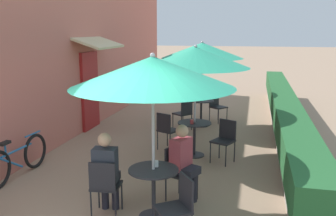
% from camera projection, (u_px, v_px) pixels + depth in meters
% --- Properties ---
extents(cafe_facade_wall, '(0.98, 13.43, 4.20)m').
position_uv_depth(cafe_facade_wall, '(92.00, 51.00, 10.53)').
color(cafe_facade_wall, '#C66B5B').
rests_on(cafe_facade_wall, ground_plane).
extents(planter_hedge, '(0.60, 12.43, 1.01)m').
position_uv_depth(planter_hedge, '(284.00, 114.00, 9.72)').
color(planter_hedge, gray).
rests_on(planter_hedge, ground_plane).
extents(patio_table_near, '(0.72, 0.72, 0.74)m').
position_uv_depth(patio_table_near, '(154.00, 184.00, 5.35)').
color(patio_table_near, '#28282D').
rests_on(patio_table_near, ground_plane).
extents(patio_umbrella_near, '(2.25, 2.25, 2.38)m').
position_uv_depth(patio_umbrella_near, '(153.00, 72.00, 5.03)').
color(patio_umbrella_near, '#B7B7BC').
rests_on(patio_umbrella_near, ground_plane).
extents(cafe_chair_near_left, '(0.56, 0.56, 0.87)m').
position_uv_depth(cafe_chair_near_left, '(178.00, 204.00, 4.75)').
color(cafe_chair_near_left, '#232328').
rests_on(cafe_chair_near_left, ground_plane).
extents(cafe_chair_near_right, '(0.53, 0.53, 0.87)m').
position_uv_depth(cafe_chair_near_right, '(178.00, 169.00, 5.95)').
color(cafe_chair_near_right, '#232328').
rests_on(cafe_chair_near_right, ground_plane).
extents(seated_patron_near_right, '(0.50, 0.46, 1.25)m').
position_uv_depth(seated_patron_near_right, '(184.00, 160.00, 5.84)').
color(seated_patron_near_right, '#23232D').
rests_on(seated_patron_near_right, ground_plane).
extents(cafe_chair_near_back, '(0.44, 0.44, 0.87)m').
position_uv_depth(cafe_chair_near_back, '(105.00, 184.00, 5.37)').
color(cafe_chair_near_back, '#232328').
rests_on(cafe_chair_near_back, ground_plane).
extents(seated_patron_near_back, '(0.36, 0.43, 1.25)m').
position_uv_depth(seated_patron_near_back, '(106.00, 170.00, 5.44)').
color(seated_patron_near_back, '#23232D').
rests_on(seated_patron_near_back, ground_plane).
extents(coffee_cup_near, '(0.07, 0.07, 0.09)m').
position_uv_depth(coffee_cup_near, '(156.00, 164.00, 5.39)').
color(coffee_cup_near, white).
rests_on(coffee_cup_near, patio_table_near).
extents(patio_table_mid, '(0.72, 0.72, 0.74)m').
position_uv_depth(patio_table_mid, '(194.00, 132.00, 8.03)').
color(patio_table_mid, '#28282D').
rests_on(patio_table_mid, ground_plane).
extents(patio_umbrella_mid, '(2.25, 2.25, 2.38)m').
position_uv_depth(patio_umbrella_mid, '(196.00, 57.00, 7.70)').
color(patio_umbrella_mid, '#B7B7BC').
rests_on(patio_umbrella_mid, ground_plane).
extents(cafe_chair_mid_left, '(0.53, 0.53, 0.87)m').
position_uv_depth(cafe_chair_mid_left, '(167.00, 128.00, 8.39)').
color(cafe_chair_mid_left, '#232328').
rests_on(cafe_chair_mid_left, ground_plane).
extents(cafe_chair_mid_right, '(0.53, 0.53, 0.87)m').
position_uv_depth(cafe_chair_mid_right, '(225.00, 137.00, 7.67)').
color(cafe_chair_mid_right, '#232328').
rests_on(cafe_chair_mid_right, ground_plane).
extents(coffee_cup_mid, '(0.07, 0.07, 0.09)m').
position_uv_depth(coffee_cup_mid, '(192.00, 122.00, 7.85)').
color(coffee_cup_mid, '#B73D3D').
rests_on(coffee_cup_mid, patio_table_mid).
extents(patio_table_far, '(0.72, 0.72, 0.74)m').
position_uv_depth(patio_table_far, '(201.00, 108.00, 10.55)').
color(patio_table_far, '#28282D').
rests_on(patio_table_far, ground_plane).
extents(patio_umbrella_far, '(2.25, 2.25, 2.38)m').
position_uv_depth(patio_umbrella_far, '(202.00, 50.00, 10.22)').
color(patio_umbrella_far, '#B7B7BC').
rests_on(patio_umbrella_far, ground_plane).
extents(cafe_chair_far_left, '(0.56, 0.56, 0.87)m').
position_uv_depth(cafe_chair_far_left, '(184.00, 112.00, 10.07)').
color(cafe_chair_far_left, '#232328').
rests_on(cafe_chair_far_left, ground_plane).
extents(cafe_chair_far_right, '(0.56, 0.56, 0.87)m').
position_uv_depth(cafe_chair_far_right, '(217.00, 105.00, 11.04)').
color(cafe_chair_far_right, '#232328').
rests_on(cafe_chair_far_right, ground_plane).
extents(coffee_cup_far, '(0.07, 0.07, 0.09)m').
position_uv_depth(coffee_cup_far, '(198.00, 98.00, 10.53)').
color(coffee_cup_far, teal).
rests_on(coffee_cup_far, patio_table_far).
extents(bicycle_leaning, '(0.14, 1.76, 0.78)m').
position_uv_depth(bicycle_leaning, '(17.00, 159.00, 6.85)').
color(bicycle_leaning, black).
rests_on(bicycle_leaning, ground_plane).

